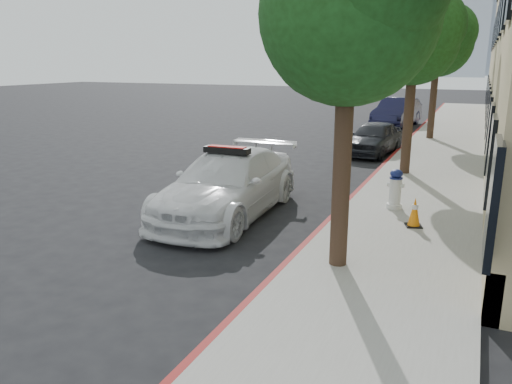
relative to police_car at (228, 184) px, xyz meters
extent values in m
plane|color=black|center=(0.38, -0.20, -0.75)|extent=(120.00, 120.00, 0.00)
cube|color=gray|center=(3.98, 9.80, -0.68)|extent=(3.20, 50.00, 0.15)
cube|color=maroon|center=(2.44, 9.80, -0.68)|extent=(0.12, 50.00, 0.15)
cylinder|color=black|center=(3.28, -2.20, 1.05)|extent=(0.30, 0.30, 3.30)
sphere|color=#153811|center=(3.28, -2.20, 3.50)|extent=(2.80, 2.80, 2.80)
sphere|color=#153811|center=(2.93, -1.90, 3.20)|extent=(2.10, 2.10, 2.10)
cylinder|color=black|center=(3.28, 5.80, 0.99)|extent=(0.30, 0.30, 3.19)
sphere|color=#153811|center=(3.28, 5.80, 3.39)|extent=(2.60, 2.60, 2.60)
sphere|color=#153811|center=(3.68, 5.50, 3.79)|extent=(2.08, 2.08, 2.08)
sphere|color=#153811|center=(2.93, 6.10, 3.09)|extent=(1.95, 1.95, 1.95)
cylinder|color=black|center=(3.28, 13.80, 1.10)|extent=(0.30, 0.30, 3.41)
sphere|color=#153811|center=(3.28, 13.80, 3.61)|extent=(3.00, 3.00, 3.00)
sphere|color=#153811|center=(3.68, 13.50, 4.01)|extent=(2.40, 2.40, 2.40)
sphere|color=#153811|center=(2.93, 14.10, 3.31)|extent=(2.25, 2.25, 2.25)
imported|color=white|center=(0.00, 0.00, 0.00)|extent=(2.27, 5.24, 1.50)
cube|color=black|center=(0.00, 0.00, 0.81)|extent=(1.11, 0.32, 0.14)
cube|color=#A50A07|center=(0.00, 0.00, 0.87)|extent=(0.91, 0.25, 0.06)
imported|color=black|center=(1.58, 9.44, -0.11)|extent=(1.95, 3.94, 1.29)
imported|color=black|center=(1.04, 18.56, 0.04)|extent=(2.20, 4.97, 1.59)
cylinder|color=silver|center=(3.62, 1.65, -0.55)|extent=(0.37, 0.37, 0.11)
cylinder|color=silver|center=(3.62, 1.65, -0.17)|extent=(0.27, 0.27, 0.63)
ellipsoid|color=navy|center=(3.62, 1.65, 0.24)|extent=(0.30, 0.30, 0.21)
cylinder|color=silver|center=(3.62, 1.65, -0.03)|extent=(0.39, 0.13, 0.11)
cylinder|color=silver|center=(3.62, 1.65, -0.03)|extent=(0.12, 0.21, 0.11)
cube|color=black|center=(4.22, 0.44, -0.59)|extent=(0.42, 0.42, 0.03)
cone|color=orange|center=(4.22, 0.44, -0.27)|extent=(0.26, 0.26, 0.61)
cylinder|color=white|center=(4.22, 0.44, -0.17)|extent=(0.14, 0.14, 0.09)
camera|label=1|loc=(5.27, -10.15, 2.81)|focal=35.00mm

